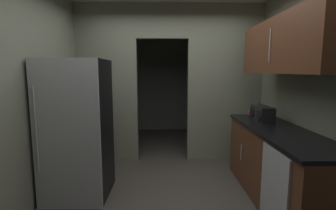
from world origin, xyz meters
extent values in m
plane|color=#47423D|center=(0.00, 0.00, 0.00)|extent=(20.00, 20.00, 0.00)
cube|color=gray|center=(-1.07, 1.56, 1.34)|extent=(1.02, 0.12, 2.68)
cube|color=gray|center=(0.95, 1.56, 1.34)|extent=(1.27, 0.12, 2.68)
cube|color=gray|center=(-0.12, 1.56, 2.39)|extent=(0.88, 0.12, 0.57)
cube|color=gray|center=(0.00, 3.88, 1.34)|extent=(3.16, 0.10, 2.68)
cube|color=gray|center=(-1.53, 2.72, 1.34)|extent=(0.10, 2.32, 2.68)
cube|color=gray|center=(1.53, 2.72, 1.34)|extent=(0.10, 2.32, 2.68)
cube|color=black|center=(-1.17, 0.30, 0.85)|extent=(0.75, 0.69, 1.71)
cube|color=#B7BABC|center=(-1.17, -0.06, 0.85)|extent=(0.75, 0.03, 1.71)
cylinder|color=#B7BABC|center=(-1.49, -0.09, 0.94)|extent=(0.02, 0.02, 0.94)
cube|color=brown|center=(1.27, 0.06, 0.43)|extent=(0.59, 2.06, 0.85)
cube|color=black|center=(1.27, 0.06, 0.87)|extent=(0.63, 2.06, 0.04)
cylinder|color=#B7BABC|center=(0.96, -0.39, 0.47)|extent=(0.01, 0.01, 0.22)
cylinder|color=#B7BABC|center=(0.96, 0.51, 0.47)|extent=(0.01, 0.01, 0.22)
cube|color=#B7BABC|center=(0.96, -0.52, 0.42)|extent=(0.02, 0.56, 0.83)
cube|color=brown|center=(1.27, 0.06, 1.85)|extent=(0.34, 1.85, 0.62)
cylinder|color=#B7BABC|center=(1.08, 0.06, 1.85)|extent=(0.01, 0.01, 0.37)
cube|color=black|center=(1.24, 0.55, 0.99)|extent=(0.18, 0.43, 0.20)
cylinder|color=#262626|center=(1.24, 0.55, 1.12)|extent=(0.02, 0.30, 0.02)
cylinder|color=black|center=(1.14, 0.42, 0.99)|extent=(0.01, 0.14, 0.14)
cylinder|color=black|center=(1.14, 0.68, 0.99)|extent=(0.01, 0.14, 0.14)
cube|color=black|center=(1.23, 0.86, 0.90)|extent=(0.15, 0.18, 0.03)
cube|color=#2D609E|center=(1.23, 0.87, 0.93)|extent=(0.12, 0.13, 0.02)
cube|color=#8C3893|center=(1.22, 0.86, 0.95)|extent=(0.12, 0.13, 0.03)
cube|color=red|center=(1.22, 0.87, 0.97)|extent=(0.12, 0.14, 0.02)
camera|label=1|loc=(-0.09, -2.75, 1.57)|focal=26.63mm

